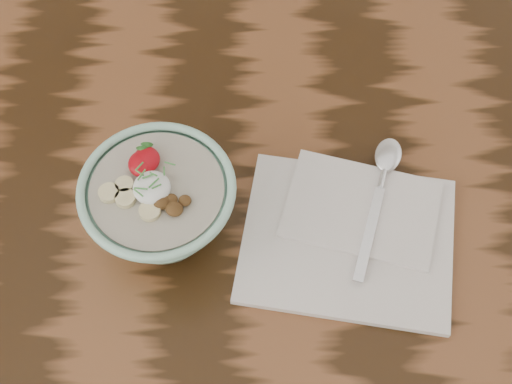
% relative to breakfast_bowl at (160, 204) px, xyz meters
% --- Properties ---
extents(table, '(1.60, 0.90, 0.75)m').
position_rel_breakfast_bowl_xyz_m(table, '(0.04, -0.04, -0.15)').
color(table, black).
rests_on(table, ground).
extents(breakfast_bowl, '(0.17, 0.17, 0.11)m').
position_rel_breakfast_bowl_xyz_m(breakfast_bowl, '(0.00, 0.00, 0.00)').
color(breakfast_bowl, '#9DD3BA').
rests_on(breakfast_bowl, table).
extents(napkin, '(0.27, 0.24, 0.01)m').
position_rel_breakfast_bowl_xyz_m(napkin, '(0.22, -0.01, -0.05)').
color(napkin, silver).
rests_on(napkin, table).
extents(spoon, '(0.08, 0.20, 0.01)m').
position_rel_breakfast_bowl_xyz_m(spoon, '(0.26, 0.06, -0.04)').
color(spoon, silver).
rests_on(spoon, napkin).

